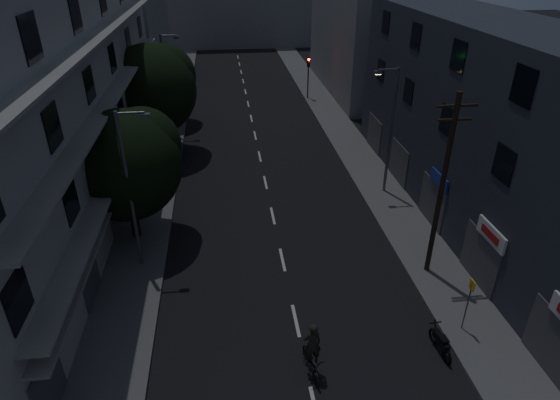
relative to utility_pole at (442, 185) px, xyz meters
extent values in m
plane|color=black|center=(-7.02, 15.90, -4.87)|extent=(160.00, 160.00, 0.00)
cube|color=#565659|center=(-14.52, 15.90, -4.79)|extent=(3.00, 90.00, 0.15)
cube|color=#565659|center=(0.48, 15.90, -4.79)|extent=(3.00, 90.00, 0.15)
cube|color=beige|center=(-7.02, -2.60, -4.86)|extent=(0.15, 2.00, 0.01)
cube|color=beige|center=(-7.02, 1.90, -4.86)|extent=(0.15, 2.00, 0.01)
cube|color=beige|center=(-7.02, 6.40, -4.86)|extent=(0.15, 2.00, 0.01)
cube|color=beige|center=(-7.02, 10.90, -4.86)|extent=(0.15, 2.00, 0.01)
cube|color=beige|center=(-7.02, 15.40, -4.86)|extent=(0.15, 2.00, 0.01)
cube|color=beige|center=(-7.02, 19.90, -4.86)|extent=(0.15, 2.00, 0.01)
cube|color=beige|center=(-7.02, 24.40, -4.86)|extent=(0.15, 2.00, 0.01)
cube|color=beige|center=(-7.02, 28.90, -4.86)|extent=(0.15, 2.00, 0.01)
cube|color=beige|center=(-7.02, 33.40, -4.86)|extent=(0.15, 2.00, 0.01)
cube|color=beige|center=(-7.02, 37.90, -4.86)|extent=(0.15, 2.00, 0.01)
cube|color=beige|center=(-7.02, 42.40, -4.86)|extent=(0.15, 2.00, 0.01)
cube|color=beige|center=(-7.02, 46.90, -4.86)|extent=(0.15, 2.00, 0.01)
cube|color=beige|center=(-7.02, 51.40, -4.86)|extent=(0.15, 2.00, 0.01)
cube|color=#A1A19C|center=(-19.02, 8.90, 2.13)|extent=(6.00, 36.00, 14.00)
cube|color=black|center=(-16.00, -6.10, -2.87)|extent=(0.06, 1.60, 1.60)
cube|color=black|center=(-16.00, -0.10, -2.87)|extent=(0.06, 1.60, 1.60)
cube|color=black|center=(-16.00, 5.90, -2.87)|extent=(0.06, 1.60, 1.60)
cube|color=black|center=(-16.00, 11.90, -2.87)|extent=(0.06, 1.60, 1.60)
cube|color=black|center=(-16.00, 17.90, -2.87)|extent=(0.06, 1.60, 1.60)
cube|color=black|center=(-16.00, 23.90, -2.87)|extent=(0.06, 1.60, 1.60)
cube|color=black|center=(-16.00, -6.10, 0.33)|extent=(0.06, 1.60, 1.60)
cube|color=black|center=(-16.00, -0.10, 0.33)|extent=(0.06, 1.60, 1.60)
cube|color=black|center=(-16.00, 5.90, 0.33)|extent=(0.06, 1.60, 1.60)
cube|color=black|center=(-16.00, 11.90, 0.33)|extent=(0.06, 1.60, 1.60)
cube|color=black|center=(-16.00, 17.90, 0.33)|extent=(0.06, 1.60, 1.60)
cube|color=black|center=(-16.00, 23.90, 0.33)|extent=(0.06, 1.60, 1.60)
cube|color=black|center=(-16.00, -0.10, 3.53)|extent=(0.06, 1.60, 1.60)
cube|color=black|center=(-16.00, 5.90, 3.53)|extent=(0.06, 1.60, 1.60)
cube|color=black|center=(-16.00, 11.90, 3.53)|extent=(0.06, 1.60, 1.60)
cube|color=black|center=(-16.00, 17.90, 3.53)|extent=(0.06, 1.60, 1.60)
cube|color=black|center=(-16.00, 23.90, 3.53)|extent=(0.06, 1.60, 1.60)
cube|color=black|center=(-16.00, -0.10, 6.73)|extent=(0.06, 1.60, 1.60)
cube|color=black|center=(-16.00, 5.90, 6.73)|extent=(0.06, 1.60, 1.60)
cube|color=black|center=(-16.00, 11.90, 6.73)|extent=(0.06, 1.60, 1.60)
cube|color=gray|center=(-15.52, 8.90, -0.87)|extent=(1.00, 32.40, 0.12)
cube|color=gray|center=(-15.52, 8.90, 2.33)|extent=(1.00, 32.40, 0.12)
cube|color=gray|center=(-15.52, 8.90, 5.53)|extent=(1.00, 32.40, 0.12)
cube|color=gray|center=(-15.62, 8.90, -1.77)|extent=(0.80, 32.40, 0.12)
cube|color=#424247|center=(-15.99, -6.10, -3.47)|extent=(0.06, 2.40, 2.40)
cube|color=#424247|center=(-15.99, -0.10, -3.47)|extent=(0.06, 2.40, 2.40)
cube|color=#424247|center=(-15.99, 5.90, -3.47)|extent=(0.06, 2.40, 2.40)
cube|color=#424247|center=(-15.99, 11.90, -3.47)|extent=(0.06, 2.40, 2.40)
cube|color=#424247|center=(-15.99, 17.90, -3.47)|extent=(0.06, 2.40, 2.40)
cube|color=#424247|center=(-15.99, 23.90, -3.47)|extent=(0.06, 2.40, 2.40)
cube|color=#292D37|center=(4.98, 4.90, 0.63)|extent=(6.00, 28.00, 11.00)
cube|color=black|center=(1.96, -1.10, 1.43)|extent=(0.06, 1.40, 1.50)
cube|color=black|center=(1.96, 4.40, 1.43)|extent=(0.06, 1.40, 1.50)
cube|color=black|center=(1.96, 9.90, 1.43)|extent=(0.06, 1.40, 1.50)
cube|color=black|center=(1.96, 15.40, 1.43)|extent=(0.06, 1.40, 1.50)
cube|color=black|center=(1.96, -1.10, 4.73)|extent=(0.06, 1.40, 1.50)
cube|color=black|center=(1.96, 4.40, 4.73)|extent=(0.06, 1.40, 1.50)
cube|color=black|center=(1.96, 9.90, 4.73)|extent=(0.06, 1.40, 1.50)
cube|color=black|center=(1.96, 15.40, 4.73)|extent=(0.06, 1.40, 1.50)
cube|color=#424247|center=(1.95, -6.60, -3.47)|extent=(0.06, 3.00, 2.60)
cube|color=#424247|center=(1.95, -1.10, -3.47)|extent=(0.06, 3.00, 2.60)
cube|color=#424247|center=(1.95, 4.40, -3.47)|extent=(0.06, 3.00, 2.60)
cube|color=#424247|center=(1.95, 9.90, -3.47)|extent=(0.06, 3.00, 2.60)
cube|color=#424247|center=(1.95, 15.40, -3.47)|extent=(0.06, 3.00, 2.60)
cube|color=silver|center=(1.88, -1.60, -1.77)|extent=(0.12, 2.20, 0.80)
cube|color=#B21414|center=(1.80, -1.60, -1.77)|extent=(0.02, 1.40, 0.36)
cube|color=navy|center=(1.88, 3.90, -1.77)|extent=(0.12, 2.00, 0.70)
cube|color=slate|center=(-19.02, 38.90, 3.13)|extent=(6.00, 20.00, 16.00)
cube|color=slate|center=(4.98, 32.90, 1.63)|extent=(6.00, 20.00, 13.00)
cube|color=slate|center=(-7.02, 60.90, 0.13)|extent=(24.00, 8.00, 10.00)
cylinder|color=black|center=(-14.79, 5.00, -2.77)|extent=(0.44, 0.44, 3.89)
sphere|color=black|center=(-14.79, 5.00, -0.44)|extent=(5.83, 5.83, 5.83)
sphere|color=black|center=(-13.92, 5.73, 0.29)|extent=(4.08, 4.08, 4.08)
sphere|color=black|center=(-15.52, 4.42, 0.00)|extent=(3.79, 3.79, 3.79)
cylinder|color=black|center=(-14.76, 16.95, -2.52)|extent=(0.44, 0.44, 4.40)
sphere|color=black|center=(-14.76, 16.95, 0.12)|extent=(6.62, 6.62, 6.62)
sphere|color=black|center=(-13.77, 17.78, 0.95)|extent=(4.63, 4.63, 4.63)
sphere|color=black|center=(-15.59, 16.29, 0.62)|extent=(4.30, 4.30, 4.30)
cylinder|color=black|center=(-14.72, 23.93, -2.97)|extent=(0.44, 0.44, 3.50)
sphere|color=black|center=(-14.72, 23.93, -0.86)|extent=(5.23, 5.23, 5.23)
sphere|color=black|center=(-13.94, 24.58, -0.21)|extent=(3.66, 3.66, 3.66)
sphere|color=black|center=(-15.38, 23.40, -0.47)|extent=(3.40, 3.40, 3.40)
cylinder|color=black|center=(-0.71, 29.72, -3.12)|extent=(0.12, 0.12, 3.20)
cube|color=black|center=(-0.71, 29.72, -1.07)|extent=(0.28, 0.22, 0.90)
sphere|color=#FF0C05|center=(-0.71, 29.57, -0.74)|extent=(0.22, 0.22, 0.22)
sphere|color=#3F330C|center=(-0.71, 29.57, -1.04)|extent=(0.22, 0.22, 0.22)
sphere|color=black|center=(-0.71, 29.57, -1.34)|extent=(0.22, 0.22, 0.22)
cylinder|color=black|center=(-13.66, 31.94, -3.12)|extent=(0.12, 0.12, 3.20)
cube|color=black|center=(-13.66, 31.94, -1.07)|extent=(0.28, 0.22, 0.90)
sphere|color=black|center=(-13.66, 31.79, -0.74)|extent=(0.22, 0.22, 0.22)
sphere|color=#3F330C|center=(-13.66, 31.79, -1.04)|extent=(0.22, 0.22, 0.22)
sphere|color=#0CFF26|center=(-13.66, 31.79, -1.34)|extent=(0.22, 0.22, 0.22)
cylinder|color=slate|center=(-14.19, 2.32, -0.72)|extent=(0.18, 0.18, 8.00)
cylinder|color=slate|center=(-13.59, 2.32, 3.18)|extent=(1.20, 0.10, 0.10)
cube|color=slate|center=(-12.99, 2.32, 3.03)|extent=(0.45, 0.25, 0.18)
cube|color=#4C4C4C|center=(-12.99, 2.32, 2.93)|extent=(0.35, 0.18, 0.04)
cylinder|color=#57595F|center=(0.59, 8.50, -0.72)|extent=(0.18, 0.18, 8.00)
cylinder|color=#57595F|center=(-0.01, 8.50, 3.18)|extent=(1.20, 0.10, 0.10)
cube|color=#57595F|center=(-0.61, 8.50, 3.03)|extent=(0.45, 0.25, 0.18)
cube|color=#FFD88C|center=(-0.61, 8.50, 2.93)|extent=(0.35, 0.18, 0.04)
cylinder|color=#56585E|center=(-14.15, 21.54, -0.72)|extent=(0.18, 0.18, 8.00)
cylinder|color=#56585E|center=(-13.55, 21.54, 3.18)|extent=(1.20, 0.10, 0.10)
cube|color=#56585E|center=(-12.95, 21.54, 3.03)|extent=(0.45, 0.25, 0.18)
cube|color=#4C4C4C|center=(-12.95, 21.54, 2.93)|extent=(0.35, 0.18, 0.04)
cylinder|color=black|center=(0.00, 0.00, -0.22)|extent=(0.24, 0.24, 9.00)
cube|color=black|center=(0.00, 0.00, 3.68)|extent=(1.80, 0.10, 0.10)
cube|color=black|center=(0.00, 0.00, 3.08)|extent=(1.50, 0.10, 0.10)
cylinder|color=#595B60|center=(-0.15, -4.08, -3.47)|extent=(0.06, 0.06, 2.50)
cube|color=yellow|center=(-0.15, -4.08, -2.42)|extent=(0.05, 0.35, 0.45)
torus|color=black|center=(-1.53, -5.61, -4.59)|extent=(0.14, 0.66, 0.66)
torus|color=black|center=(-1.59, -4.50, -4.59)|extent=(0.14, 0.66, 0.66)
cube|color=black|center=(-1.56, -5.05, -4.29)|extent=(0.30, 1.03, 0.32)
cube|color=black|center=(-1.55, -5.19, -4.05)|extent=(0.30, 0.43, 0.09)
cylinder|color=black|center=(-1.59, -4.54, -4.17)|extent=(0.08, 0.41, 0.78)
cube|color=black|center=(-1.60, -4.45, -3.89)|extent=(0.51, 0.07, 0.04)
imported|color=black|center=(-6.87, -5.42, -4.36)|extent=(0.93, 1.99, 1.01)
imported|color=black|center=(-6.87, -5.42, -3.40)|extent=(0.76, 0.56, 1.93)
camera|label=1|loc=(-9.62, -17.70, 9.59)|focal=30.00mm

